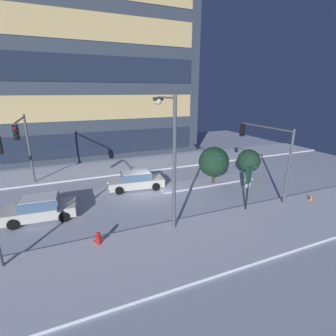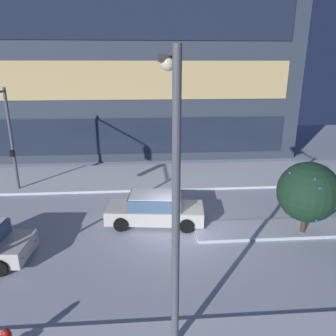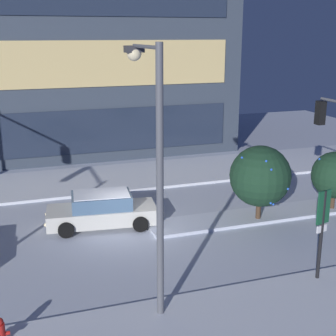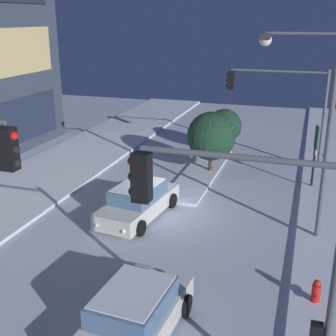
% 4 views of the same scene
% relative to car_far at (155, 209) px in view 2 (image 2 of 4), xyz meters
% --- Properties ---
extents(ground, '(52.00, 52.00, 0.00)m').
position_rel_car_far_xyz_m(ground, '(0.99, -1.25, -0.71)').
color(ground, silver).
extents(curb_strip_far, '(52.00, 5.20, 0.14)m').
position_rel_car_far_xyz_m(curb_strip_far, '(0.99, 6.63, -0.64)').
color(curb_strip_far, silver).
rests_on(curb_strip_far, ground).
extents(median_strip, '(9.00, 1.80, 0.14)m').
position_rel_car_far_xyz_m(median_strip, '(6.27, -1.21, -0.64)').
color(median_strip, silver).
rests_on(median_strip, ground).
extents(car_far, '(4.84, 2.43, 1.49)m').
position_rel_car_far_xyz_m(car_far, '(0.00, 0.00, 0.00)').
color(car_far, silver).
rests_on(car_far, ground).
extents(street_lamp_arched, '(0.56, 2.78, 7.78)m').
position_rel_car_far_xyz_m(street_lamp_arched, '(0.26, -6.57, 4.34)').
color(street_lamp_arched, '#565960').
rests_on(street_lamp_arched, ground).
extents(decorated_tree_left_of_median, '(2.64, 2.64, 3.39)m').
position_rel_car_far_xyz_m(decorated_tree_left_of_median, '(6.60, -1.65, 1.36)').
color(decorated_tree_left_of_median, '#473323').
rests_on(decorated_tree_left_of_median, ground).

